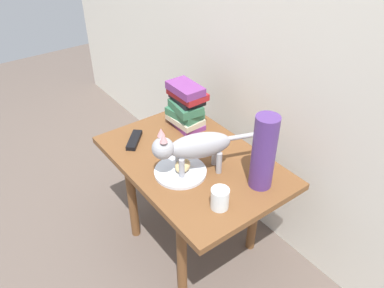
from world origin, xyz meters
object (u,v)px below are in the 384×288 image
at_px(cat, 193,147).
at_px(plate, 180,172).
at_px(side_table, 192,171).
at_px(bread_roll, 183,166).
at_px(tv_remote, 134,140).
at_px(green_vase, 264,153).
at_px(candle_jar, 220,199).
at_px(book_stack, 186,106).

bearing_deg(cat, plate, -121.27).
height_order(side_table, cat, cat).
bearing_deg(cat, bread_roll, -120.37).
bearing_deg(tv_remote, green_vase, 67.70).
height_order(side_table, plate, plate).
distance_m(bread_roll, green_vase, 0.34).
relative_size(cat, candle_jar, 5.34).
bearing_deg(book_stack, green_vase, -2.43).
distance_m(side_table, bread_roll, 0.15).
height_order(book_stack, green_vase, green_vase).
bearing_deg(book_stack, cat, -31.65).
relative_size(book_stack, tv_remote, 1.52).
distance_m(green_vase, tv_remote, 0.64).
height_order(plate, cat, cat).
height_order(plate, book_stack, book_stack).
bearing_deg(candle_jar, bread_roll, 178.59).
relative_size(cat, green_vase, 1.43).
xyz_separation_m(plate, bread_roll, (0.01, 0.01, 0.03)).
bearing_deg(plate, cat, 58.73).
relative_size(book_stack, candle_jar, 2.68).
relative_size(plate, book_stack, 0.97).
xyz_separation_m(bread_roll, tv_remote, (-0.32, -0.05, -0.03)).
height_order(candle_jar, tv_remote, candle_jar).
bearing_deg(green_vase, tv_remote, -155.61).
bearing_deg(candle_jar, side_table, 162.42).
bearing_deg(green_vase, candle_jar, -89.38).
xyz_separation_m(side_table, cat, (0.08, -0.05, 0.20)).
xyz_separation_m(book_stack, green_vase, (0.54, -0.02, 0.05)).
xyz_separation_m(side_table, green_vase, (0.30, 0.12, 0.23)).
relative_size(side_table, cat, 1.86).
relative_size(bread_roll, book_stack, 0.35).
height_order(bread_roll, green_vase, green_vase).
distance_m(book_stack, tv_remote, 0.30).
bearing_deg(bread_roll, side_table, 121.76).
distance_m(cat, candle_jar, 0.25).
distance_m(plate, candle_jar, 0.25).
height_order(green_vase, tv_remote, green_vase).
distance_m(side_table, tv_remote, 0.31).
bearing_deg(bread_roll, plate, -125.02).
bearing_deg(tv_remote, plate, 50.60).
bearing_deg(green_vase, cat, -142.33).
relative_size(side_table, book_stack, 3.72).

